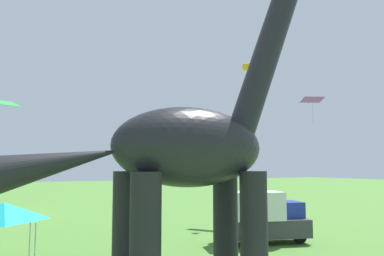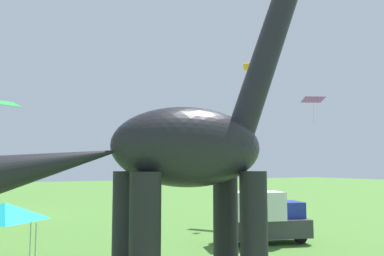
{
  "view_description": "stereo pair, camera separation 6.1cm",
  "coord_description": "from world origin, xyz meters",
  "views": [
    {
      "loc": [
        -6.21,
        -8.91,
        4.77
      ],
      "look_at": [
        1.28,
        5.63,
        6.37
      ],
      "focal_mm": 36.54,
      "sensor_mm": 36.0,
      "label": 1
    },
    {
      "loc": [
        -6.16,
        -8.93,
        4.77
      ],
      "look_at": [
        1.28,
        5.63,
        6.37
      ],
      "focal_mm": 36.54,
      "sensor_mm": 36.0,
      "label": 2
    }
  ],
  "objects": [
    {
      "name": "dinosaur_sculpture",
      "position": [
        0.57,
        4.51,
        5.51
      ],
      "size": [
        14.57,
        3.09,
        15.23
      ],
      "rotation": [
        0.0,
        0.0,
        0.53
      ],
      "color": "black",
      "rests_on": "ground_plane"
    },
    {
      "name": "parked_box_truck",
      "position": [
        8.97,
        11.07,
        1.65
      ],
      "size": [
        5.97,
        3.61,
        3.2
      ],
      "rotation": [
        0.0,
        0.0,
        -0.29
      ],
      "color": "#38383D",
      "rests_on": "ground_plane"
    },
    {
      "name": "festival_canopy_tent",
      "position": [
        -5.5,
        12.61,
        2.54
      ],
      "size": [
        3.15,
        3.15,
        3.0
      ],
      "color": "#B2B2B7",
      "rests_on": "ground_plane"
    },
    {
      "name": "kite_near_high",
      "position": [
        15.27,
        19.93,
        14.16
      ],
      "size": [
        2.62,
        2.48,
        0.74
      ],
      "color": "orange"
    },
    {
      "name": "kite_far_left",
      "position": [
        -5.79,
        10.25,
        7.59
      ],
      "size": [
        1.5,
        1.33,
        0.34
      ],
      "color": "green"
    },
    {
      "name": "kite_mid_center",
      "position": [
        16.86,
        14.47,
        10.15
      ],
      "size": [
        2.06,
        1.84,
        2.09
      ],
      "color": "purple"
    }
  ]
}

